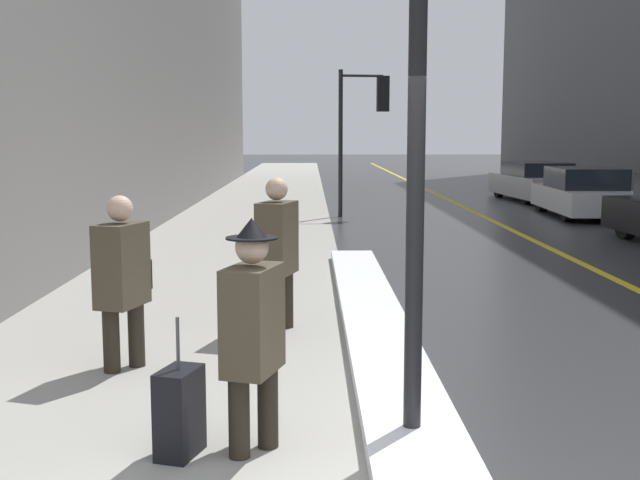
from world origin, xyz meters
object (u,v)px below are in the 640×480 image
at_px(traffic_light_near, 367,111).
at_px(rolling_suitcase, 180,413).
at_px(pedestrian_trailing, 277,247).
at_px(pedestrian_in_fedora, 253,327).
at_px(parked_car_silver, 535,182).
at_px(lamp_post, 417,71).
at_px(pedestrian_with_shoulder_bag, 123,274).
at_px(parked_car_white, 584,193).

bearing_deg(traffic_light_near, rolling_suitcase, -105.92).
xyz_separation_m(traffic_light_near, pedestrian_trailing, (-1.81, -12.22, -1.78)).
xyz_separation_m(pedestrian_in_fedora, parked_car_silver, (7.64, 20.57, -0.27)).
xyz_separation_m(lamp_post, traffic_light_near, (0.76, 15.52, 0.18)).
distance_m(lamp_post, pedestrian_with_shoulder_bag, 3.43).
distance_m(parked_car_silver, rolling_suitcase, 22.18).
relative_size(parked_car_white, rolling_suitcase, 4.47).
relative_size(traffic_light_near, parked_car_silver, 0.81).
distance_m(lamp_post, traffic_light_near, 15.53).
relative_size(pedestrian_with_shoulder_bag, pedestrian_trailing, 0.95).
distance_m(lamp_post, parked_car_white, 16.84).
bearing_deg(parked_car_silver, parked_car_white, 174.45).
bearing_deg(pedestrian_in_fedora, lamp_post, 112.00).
height_order(pedestrian_trailing, parked_car_white, pedestrian_trailing).
distance_m(traffic_light_near, rolling_suitcase, 16.02).
xyz_separation_m(pedestrian_in_fedora, pedestrian_with_shoulder_bag, (-1.31, 1.93, 0.01)).
bearing_deg(pedestrian_in_fedora, pedestrian_trailing, -163.07).
bearing_deg(parked_car_silver, pedestrian_with_shoulder_bag, 150.49).
relative_size(parked_car_silver, rolling_suitcase, 4.85).
bearing_deg(lamp_post, pedestrian_trailing, 107.69).
height_order(lamp_post, pedestrian_trailing, lamp_post).
bearing_deg(pedestrian_in_fedora, rolling_suitcase, -65.62).
distance_m(pedestrian_trailing, parked_car_white, 14.27).
distance_m(traffic_light_near, pedestrian_in_fedora, 15.82).
distance_m(pedestrian_in_fedora, pedestrian_with_shoulder_bag, 2.33).
xyz_separation_m(traffic_light_near, pedestrian_with_shoulder_bag, (-3.14, -13.67, -1.83)).
bearing_deg(pedestrian_in_fedora, parked_car_silver, 176.84).
distance_m(lamp_post, parked_car_silver, 21.60).
xyz_separation_m(lamp_post, pedestrian_with_shoulder_bag, (-2.38, 1.84, -1.65)).
relative_size(traffic_light_near, pedestrian_trailing, 2.25).
relative_size(lamp_post, parked_car_white, 0.98).
relative_size(pedestrian_with_shoulder_bag, parked_car_silver, 0.35).
distance_m(pedestrian_in_fedora, parked_car_silver, 21.95).
height_order(pedestrian_in_fedora, pedestrian_with_shoulder_bag, pedestrian_in_fedora).
distance_m(pedestrian_trailing, parked_car_silver, 18.81).
bearing_deg(traffic_light_near, pedestrian_in_fedora, -104.19).
bearing_deg(rolling_suitcase, pedestrian_in_fedora, 114.38).
distance_m(lamp_post, pedestrian_trailing, 3.82).
bearing_deg(traffic_light_near, parked_car_silver, 33.04).
bearing_deg(parked_car_silver, rolling_suitcase, 154.62).
height_order(pedestrian_trailing, rolling_suitcase, pedestrian_trailing).
height_order(pedestrian_trailing, parked_car_silver, pedestrian_trailing).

